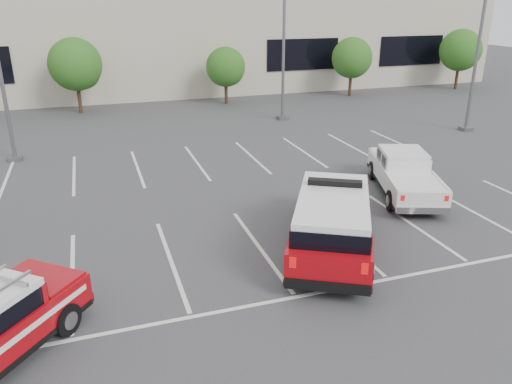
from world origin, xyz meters
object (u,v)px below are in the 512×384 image
light_pole_mid (284,33)px  fire_chief_suv (332,225)px  convention_building (138,29)px  tree_far_right (461,52)px  white_pickup (404,178)px  tree_mid_right (227,68)px  tree_right (353,59)px  tree_mid_left (77,66)px  light_pole_right (480,37)px

light_pole_mid → fire_chief_suv: 18.12m
convention_building → tree_far_right: size_ratio=12.38×
convention_building → light_pole_mid: size_ratio=5.86×
fire_chief_suv → white_pickup: 5.88m
tree_mid_right → tree_right: size_ratio=0.90×
tree_mid_right → fire_chief_suv: size_ratio=0.64×
tree_mid_left → white_pickup: 22.84m
convention_building → tree_right: convention_building is taller
tree_far_right → white_pickup: tree_far_right is taller
tree_mid_right → convention_building: bearing=116.6°
convention_building → tree_mid_right: convention_building is taller
convention_building → light_pole_mid: (6.82, -15.86, 0.47)m
tree_mid_right → light_pole_right: 16.47m
fire_chief_suv → light_pole_mid: bearing=102.2°
tree_far_right → white_pickup: 26.87m
tree_mid_left → tree_right: (20.00, -0.00, -0.27)m
light_pole_right → white_pickup: bearing=-141.1°
tree_mid_right → tree_far_right: bearing=0.0°
light_pole_right → tree_mid_right: bearing=132.2°
convention_building → tree_mid_left: convention_building is taller
light_pole_right → tree_far_right: bearing=53.0°
tree_far_right → light_pole_right: 15.24m
convention_building → light_pole_right: (15.82, -21.86, 0.47)m
light_pole_right → white_pickup: (-9.24, -7.45, -4.54)m
tree_right → fire_chief_suv: (-13.12, -22.90, -1.92)m
light_pole_mid → tree_far_right: bearing=18.5°
tree_mid_left → convention_building: bearing=62.6°
tree_far_right → tree_right: bearing=-180.0°
fire_chief_suv → tree_far_right: bearing=73.5°
light_pole_mid → light_pole_right: (9.00, -6.00, 0.00)m
convention_building → tree_mid_right: (4.91, -9.82, -2.22)m
convention_building → tree_mid_right: 11.20m
tree_right → white_pickup: bearing=-113.1°
convention_building → tree_mid_left: 11.19m
tree_far_right → fire_chief_suv: bearing=-135.3°
convention_building → light_pole_mid: convention_building is taller
tree_right → white_pickup: 21.31m
fire_chief_suv → white_pickup: (4.78, 3.41, -0.21)m
convention_building → light_pole_right: size_ratio=5.86×
tree_right → fire_chief_suv: 26.46m
tree_mid_left → white_pickup: size_ratio=0.87×
tree_far_right → white_pickup: size_ratio=0.87×
tree_mid_right → light_pole_right: (10.91, -12.05, 2.68)m
tree_mid_right → fire_chief_suv: (-3.12, -22.90, -1.65)m
light_pole_mid → white_pickup: (-0.24, -13.45, -4.54)m
tree_right → tree_far_right: bearing=0.0°
tree_mid_right → light_pole_mid: size_ratio=0.39×
tree_mid_left → light_pole_right: bearing=-29.9°
white_pickup → fire_chief_suv: bearing=-124.5°
light_pole_right → white_pickup: light_pole_right is taller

